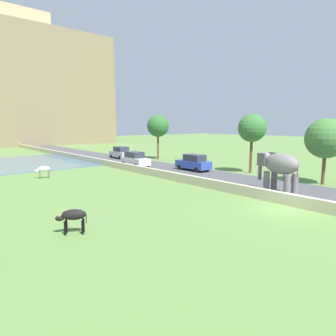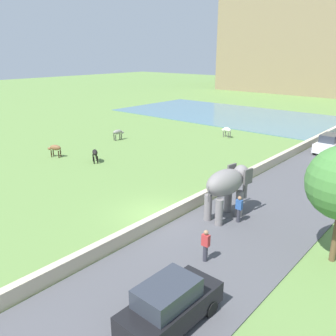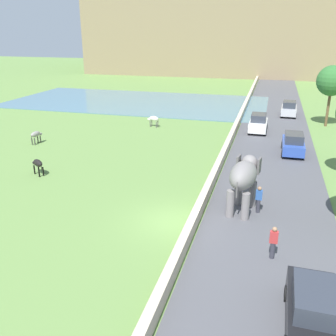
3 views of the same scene
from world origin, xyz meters
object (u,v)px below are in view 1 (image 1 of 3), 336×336
Objects in this scene: person_beside_elephant at (286,181)px; car_silver at (121,153)px; elephant at (278,166)px; car_white at (135,159)px; cow_white at (43,169)px; cow_black at (73,216)px; car_blue at (194,163)px.

car_silver is at bearing 85.29° from person_beside_elephant.
elephant is 0.89× the size of car_white.
person_beside_elephant is 21.11m from cow_white.
cow_black is at bearing -131.31° from car_white.
car_white is at bearing 4.39° from cow_white.
car_blue is at bearing 79.35° from person_beside_elephant.
cow_white is (-10.79, -0.83, -0.06)m from car_white.
car_silver is (2.22, 26.87, 0.03)m from person_beside_elephant.
car_blue is 20.15m from cow_black.
car_silver is 3.02× the size of cow_black.
car_silver is 16.76m from cow_white.
cow_black is 0.95× the size of cow_white.
car_blue is at bearing -89.99° from car_silver.
cow_black is at bearing -125.22° from car_silver.
elephant reaches higher than car_silver.
person_beside_elephant is 0.41× the size of car_blue.
car_blue reaches higher than cow_white.
elephant is 26.94m from car_silver.
elephant is 2.18× the size of person_beside_elephant.
person_beside_elephant is at bearing -56.28° from cow_white.
cow_white is (3.65, 15.60, 0.00)m from cow_black.
person_beside_elephant is at bearing -100.65° from car_blue.
car_white is at bearing 90.10° from elephant.
cow_white is at bearing 157.51° from car_blue.
car_white is 10.82m from cow_white.
car_blue is (2.22, 11.79, 0.03)m from person_beside_elephant.
car_silver is (3.11, 26.74, -1.14)m from elephant.
car_blue is 7.31m from car_white.
elephant reaches higher than cow_black.
car_blue is (0.00, -15.08, 0.00)m from car_silver.
car_silver and car_blue have the same top height.
person_beside_elephant is at bearing -94.71° from car_silver.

